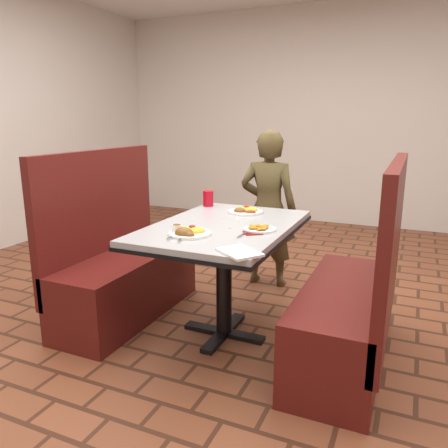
{
  "coord_description": "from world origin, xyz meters",
  "views": [
    {
      "loc": [
        1.06,
        -2.4,
        1.39
      ],
      "look_at": [
        0.0,
        0.0,
        0.75
      ],
      "focal_mm": 35.0,
      "sensor_mm": 36.0,
      "label": 1
    }
  ],
  "objects": [
    {
      "name": "paper_napkin",
      "position": [
        0.31,
        -0.52,
        0.76
      ],
      "size": [
        0.26,
        0.25,
        0.01
      ],
      "primitive_type": "cube",
      "rotation": [
        0.0,
        0.0,
        -0.63
      ],
      "color": "white",
      "rests_on": "dining_table"
    },
    {
      "name": "booth_bench_left",
      "position": [
        -0.8,
        0.0,
        0.33
      ],
      "size": [
        0.47,
        1.2,
        1.17
      ],
      "color": "maroon",
      "rests_on": "ground"
    },
    {
      "name": "diner_person",
      "position": [
        -0.04,
        1.0,
        0.65
      ],
      "size": [
        0.5,
        0.35,
        1.3
      ],
      "primitive_type": "imported",
      "rotation": [
        0.0,
        0.0,
        3.21
      ],
      "color": "brown",
      "rests_on": "ground"
    },
    {
      "name": "near_dinner_plate",
      "position": [
        -0.08,
        -0.31,
        0.78
      ],
      "size": [
        0.24,
        0.24,
        0.08
      ],
      "rotation": [
        0.0,
        0.0,
        -0.4
      ],
      "color": "white",
      "rests_on": "dining_table"
    },
    {
      "name": "spoon_utensil",
      "position": [
        0.2,
        -0.2,
        0.76
      ],
      "size": [
        0.02,
        0.15,
        0.0
      ],
      "primitive_type": "cube",
      "rotation": [
        0.0,
        0.0,
        -0.04
      ],
      "color": "silver",
      "rests_on": "dining_table"
    },
    {
      "name": "room",
      "position": [
        0.0,
        0.0,
        1.91
      ],
      "size": [
        7.0,
        7.04,
        2.82
      ],
      "color": "brown",
      "rests_on": "ground"
    },
    {
      "name": "maroon_napkin",
      "position": [
        0.24,
        -0.14,
        0.75
      ],
      "size": [
        0.14,
        0.14,
        0.0
      ],
      "primitive_type": "cube",
      "rotation": [
        0.0,
        0.0,
        0.62
      ],
      "color": "#600E0F",
      "rests_on": "dining_table"
    },
    {
      "name": "fork_utensil",
      "position": [
        -0.12,
        -0.4,
        0.76
      ],
      "size": [
        0.01,
        0.16,
        0.0
      ],
      "primitive_type": "cube",
      "rotation": [
        0.0,
        0.0,
        -0.01
      ],
      "color": "silver",
      "rests_on": "dining_table"
    },
    {
      "name": "plantain_plate",
      "position": [
        0.25,
        -0.06,
        0.76
      ],
      "size": [
        0.19,
        0.19,
        0.03
      ],
      "rotation": [
        0.0,
        0.0,
        0.4
      ],
      "color": "white",
      "rests_on": "dining_table"
    },
    {
      "name": "far_dinner_plate",
      "position": [
        0.0,
        0.37,
        0.77
      ],
      "size": [
        0.24,
        0.24,
        0.06
      ],
      "rotation": [
        0.0,
        0.0,
        0.18
      ],
      "color": "white",
      "rests_on": "dining_table"
    },
    {
      "name": "lettuce_shreds",
      "position": [
        0.04,
        0.06,
        0.75
      ],
      "size": [
        0.28,
        0.32,
        0.0
      ],
      "primitive_type": null,
      "color": "#9FC850",
      "rests_on": "dining_table"
    },
    {
      "name": "red_tumbler",
      "position": [
        -0.34,
        0.47,
        0.81
      ],
      "size": [
        0.08,
        0.08,
        0.11
      ],
      "primitive_type": "cylinder",
      "color": "red",
      "rests_on": "dining_table"
    },
    {
      "name": "knife_utensil",
      "position": [
        -0.07,
        -0.41,
        0.76
      ],
      "size": [
        0.06,
        0.16,
        0.0
      ],
      "primitive_type": "cube",
      "rotation": [
        0.0,
        0.0,
        0.3
      ],
      "color": "silver",
      "rests_on": "dining_table"
    },
    {
      "name": "dining_table",
      "position": [
        0.0,
        0.0,
        0.65
      ],
      "size": [
        0.81,
        1.21,
        0.75
      ],
      "color": "#B0B3B5",
      "rests_on": "ground"
    },
    {
      "name": "booth_bench_right",
      "position": [
        0.8,
        0.0,
        0.33
      ],
      "size": [
        0.47,
        1.2,
        1.17
      ],
      "color": "maroon",
      "rests_on": "ground"
    }
  ]
}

